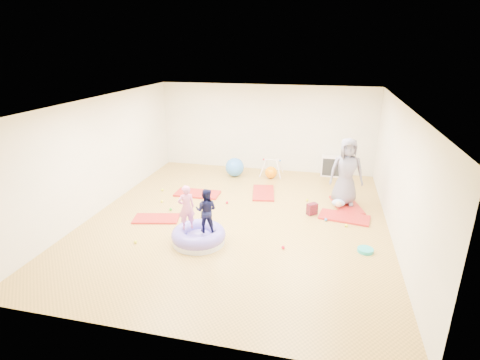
# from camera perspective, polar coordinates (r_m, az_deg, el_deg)

# --- Properties ---
(room) EXTENTS (7.01, 8.01, 2.81)m
(room) POSITION_cam_1_polar(r_m,az_deg,el_deg) (8.58, -0.46, 2.48)
(room) COLOR gold
(room) RESTS_ON ground
(gym_mat_front_left) EXTENTS (1.17, 0.76, 0.04)m
(gym_mat_front_left) POSITION_cam_1_polar(r_m,az_deg,el_deg) (9.29, -12.63, -5.76)
(gym_mat_front_left) COLOR red
(gym_mat_front_left) RESTS_ON ground
(gym_mat_mid_left) EXTENTS (1.23, 0.63, 0.05)m
(gym_mat_mid_left) POSITION_cam_1_polar(r_m,az_deg,el_deg) (10.61, -6.51, -2.06)
(gym_mat_mid_left) COLOR red
(gym_mat_mid_left) RESTS_ON ground
(gym_mat_center_back) EXTENTS (0.77, 1.25, 0.05)m
(gym_mat_center_back) POSITION_cam_1_polar(r_m,az_deg,el_deg) (10.62, 3.58, -1.95)
(gym_mat_center_back) COLOR red
(gym_mat_center_back) RESTS_ON ground
(gym_mat_right) EXTENTS (1.26, 0.78, 0.05)m
(gym_mat_right) POSITION_cam_1_polar(r_m,az_deg,el_deg) (9.47, 15.62, -5.49)
(gym_mat_right) COLOR red
(gym_mat_right) RESTS_ON ground
(gym_mat_rear_right) EXTENTS (0.90, 1.31, 0.05)m
(gym_mat_rear_right) POSITION_cam_1_polar(r_m,az_deg,el_deg) (10.19, 15.91, -3.68)
(gym_mat_rear_right) COLOR red
(gym_mat_rear_right) RESTS_ON ground
(inflatable_cushion) EXTENTS (1.15, 1.15, 0.36)m
(inflatable_cushion) POSITION_cam_1_polar(r_m,az_deg,el_deg) (8.08, -6.32, -8.51)
(inflatable_cushion) COLOR silver
(inflatable_cushion) RESTS_ON ground
(child_pink) EXTENTS (0.43, 0.40, 0.98)m
(child_pink) POSITION_cam_1_polar(r_m,az_deg,el_deg) (7.88, -8.19, -3.83)
(child_pink) COLOR pink
(child_pink) RESTS_ON inflatable_cushion
(child_navy) EXTENTS (0.47, 0.37, 0.95)m
(child_navy) POSITION_cam_1_polar(r_m,az_deg,el_deg) (7.73, -5.19, -4.32)
(child_navy) COLOR black
(child_navy) RESTS_ON inflatable_cushion
(adult_caregiver) EXTENTS (0.93, 0.67, 1.75)m
(adult_caregiver) POSITION_cam_1_polar(r_m,az_deg,el_deg) (9.91, 15.91, 1.22)
(adult_caregiver) COLOR slate
(adult_caregiver) RESTS_ON gym_mat_rear_right
(infant) EXTENTS (0.34, 0.34, 0.20)m
(infant) POSITION_cam_1_polar(r_m,az_deg,el_deg) (9.92, 14.77, -3.43)
(infant) COLOR #B7D0F5
(infant) RESTS_ON gym_mat_rear_right
(ball_pit_balls) EXTENTS (5.16, 3.22, 0.07)m
(ball_pit_balls) POSITION_cam_1_polar(r_m,az_deg,el_deg) (9.41, -1.49, -4.80)
(ball_pit_balls) COLOR #28931E
(ball_pit_balls) RESTS_ON ground
(exercise_ball_blue) EXTENTS (0.59, 0.59, 0.59)m
(exercise_ball_blue) POSITION_cam_1_polar(r_m,az_deg,el_deg) (11.93, -0.81, 1.97)
(exercise_ball_blue) COLOR #3577D1
(exercise_ball_blue) RESTS_ON ground
(exercise_ball_orange) EXTENTS (0.38, 0.38, 0.38)m
(exercise_ball_orange) POSITION_cam_1_polar(r_m,az_deg,el_deg) (11.80, 4.74, 1.16)
(exercise_ball_orange) COLOR #FF8100
(exercise_ball_orange) RESTS_ON ground
(infant_play_gym) EXTENTS (0.71, 0.67, 0.54)m
(infant_play_gym) POSITION_cam_1_polar(r_m,az_deg,el_deg) (11.99, 4.85, 2.31)
(infant_play_gym) COLOR white
(infant_play_gym) RESTS_ON ground
(cube_shelf) EXTENTS (0.65, 0.32, 0.65)m
(cube_shelf) POSITION_cam_1_polar(r_m,az_deg,el_deg) (12.30, 13.76, 2.07)
(cube_shelf) COLOR white
(cube_shelf) RESTS_ON ground
(balance_disc) EXTENTS (0.32, 0.32, 0.07)m
(balance_disc) POSITION_cam_1_polar(r_m,az_deg,el_deg) (8.15, 18.56, -10.10)
(balance_disc) COLOR teal
(balance_disc) RESTS_ON ground
(backpack) EXTENTS (0.29, 0.28, 0.29)m
(backpack) POSITION_cam_1_polar(r_m,az_deg,el_deg) (9.45, 10.92, -4.36)
(backpack) COLOR maroon
(backpack) RESTS_ON ground
(yellow_toy) EXTENTS (0.21, 0.21, 0.03)m
(yellow_toy) POSITION_cam_1_polar(r_m,az_deg,el_deg) (9.20, -12.39, -6.04)
(yellow_toy) COLOR yellow
(yellow_toy) RESTS_ON ground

